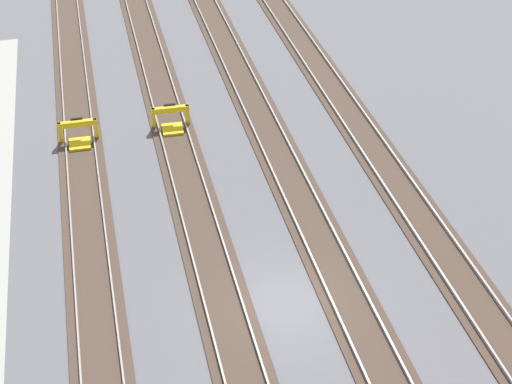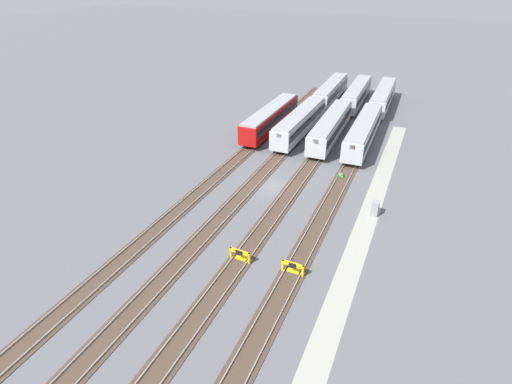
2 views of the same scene
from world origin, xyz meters
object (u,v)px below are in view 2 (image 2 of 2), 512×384
subway_car_front_row_right_inner (300,122)px  bumper_stop_near_inner_track (241,255)px  subway_car_front_row_leftmost (383,97)px  electrical_cabinet (375,209)px  subway_car_back_row_leftmost (271,118)px  subway_car_back_row_centre (331,91)px  subway_car_front_row_centre (357,94)px  bumper_stop_nearest_track (294,267)px  weed_clump (341,175)px  subway_car_front_row_left_inner (363,131)px  subway_car_front_row_rightmost (331,127)px

subway_car_front_row_right_inner → bumper_stop_near_inner_track: 31.47m
subway_car_front_row_leftmost → electrical_cabinet: subway_car_front_row_leftmost is taller
subway_car_back_row_leftmost → subway_car_back_row_centre: bearing=-14.2°
subway_car_front_row_centre → bumper_stop_near_inner_track: size_ratio=9.00×
bumper_stop_nearest_track → electrical_cabinet: (11.94, -4.83, 0.29)m
bumper_stop_nearest_track → bumper_stop_near_inner_track: same height
subway_car_front_row_leftmost → weed_clump: size_ratio=19.62×
subway_car_front_row_leftmost → weed_clump: subway_car_front_row_leftmost is taller
subway_car_front_row_right_inner → weed_clump: size_ratio=19.60×
subway_car_front_row_leftmost → bumper_stop_near_inner_track: size_ratio=8.99×
subway_car_front_row_leftmost → weed_clump: 30.76m
subway_car_front_row_left_inner → subway_car_front_row_right_inner: 9.62m
subway_car_front_row_centre → bumper_stop_nearest_track: bearing=-174.5°
bumper_stop_nearest_track → electrical_cabinet: size_ratio=1.25×
subway_car_front_row_centre → subway_car_back_row_centre: same height
subway_car_front_row_rightmost → subway_car_front_row_centre: bearing=-0.1°
subway_car_front_row_leftmost → bumper_stop_near_inner_track: subway_car_front_row_leftmost is taller
subway_car_front_row_leftmost → electrical_cabinet: size_ratio=11.28×
subway_car_back_row_leftmost → subway_car_front_row_leftmost: bearing=-37.1°
subway_car_front_row_centre → electrical_cabinet: 39.12m
subway_car_front_row_rightmost → subway_car_front_row_leftmost: bearing=-14.2°
subway_car_front_row_centre → subway_car_front_row_right_inner: 19.64m
bumper_stop_nearest_track → subway_car_back_row_centre: bearing=11.0°
bumper_stop_near_inner_track → subway_car_front_row_centre: bearing=-0.0°
subway_car_front_row_left_inner → bumper_stop_near_inner_track: subway_car_front_row_left_inner is taller
subway_car_front_row_centre → subway_car_back_row_leftmost: same height
subway_car_back_row_leftmost → electrical_cabinet: (-18.86, -19.29, -1.24)m
subway_car_front_row_leftmost → subway_car_front_row_right_inner: (-19.08, 9.62, 0.00)m
subway_car_front_row_rightmost → subway_car_back_row_centre: 19.58m
subway_car_back_row_leftmost → subway_car_front_row_centre: bearing=-26.9°
subway_car_front_row_centre → subway_car_back_row_leftmost: 21.35m
bumper_stop_nearest_track → bumper_stop_near_inner_track: 4.83m
subway_car_back_row_leftmost → weed_clump: size_ratio=19.57×
subway_car_front_row_centre → subway_car_back_row_leftmost: size_ratio=1.00×
bumper_stop_nearest_track → bumper_stop_near_inner_track: size_ratio=1.00×
subway_car_back_row_centre → bumper_stop_nearest_track: 50.73m
subway_car_back_row_leftmost → weed_clump: bearing=-129.5°
subway_car_front_row_right_inner → bumper_stop_near_inner_track: (-31.06, -4.81, -1.53)m
bumper_stop_nearest_track → electrical_cabinet: 12.89m
subway_car_front_row_right_inner → subway_car_back_row_centre: same height
subway_car_front_row_right_inner → weed_clump: (-11.62, -9.25, -1.80)m
subway_car_front_row_left_inner → subway_car_front_row_rightmost: size_ratio=1.00×
bumper_stop_nearest_track → bumper_stop_near_inner_track: (-0.25, 4.82, 0.00)m
weed_clump → subway_car_front_row_centre: bearing=8.2°
subway_car_front_row_left_inner → subway_car_back_row_centre: 21.30m
subway_car_front_row_right_inner → bumper_stop_near_inner_track: bearing=-171.2°
subway_car_back_row_leftmost → subway_car_front_row_left_inner: bearing=-90.0°
bumper_stop_near_inner_track → subway_car_front_row_left_inner: bearing=-8.8°
subway_car_front_row_left_inner → bumper_stop_near_inner_track: (-31.06, 4.81, -1.53)m
weed_clump → subway_car_back_row_centre: bearing=16.9°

